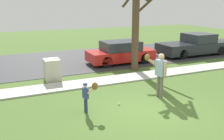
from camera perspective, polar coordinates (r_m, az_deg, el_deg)
name	(u,v)px	position (r m, az deg, el deg)	size (l,w,h in m)	color
ground_plane	(108,82)	(11.82, -0.89, -2.64)	(48.00, 48.00, 0.00)	#4C6B2D
sidewalk_strip	(107,80)	(11.90, -1.08, -2.37)	(36.00, 1.20, 0.06)	beige
road_surface	(77,60)	(16.47, -7.92, 2.35)	(36.00, 6.80, 0.02)	#38383A
person_adult	(160,71)	(9.77, 10.71, -0.19)	(0.72, 0.62, 1.74)	#6B6656
person_child	(88,93)	(8.39, -5.48, -5.19)	(0.47, 0.40, 1.07)	navy
baseball	(119,104)	(9.22, 1.58, -7.66)	(0.07, 0.07, 0.07)	white
utility_cabinet	(52,70)	(12.27, -13.39, 0.08)	(0.71, 0.77, 1.02)	beige
street_tree_near	(136,19)	(13.52, 5.40, 11.38)	(1.85, 1.88, 5.15)	brown
parked_hatchback_red	(121,52)	(15.31, 1.95, 4.00)	(4.00, 1.75, 1.33)	red
parked_pickup_dark	(195,45)	(18.67, 18.18, 5.31)	(5.20, 1.95, 1.48)	#23282D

